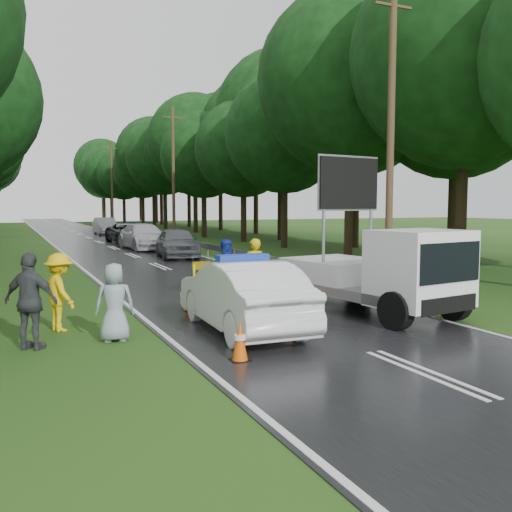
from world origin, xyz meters
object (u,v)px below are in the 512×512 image
queue_car_first (177,242)px  queue_car_second (144,237)px  work_truck (382,272)px  officer (254,269)px  civilian (228,269)px  barrier (231,268)px  queue_car_fourth (105,226)px  police_sedan (243,296)px  queue_car_third (129,233)px

queue_car_first → queue_car_second: bearing=101.2°
work_truck → queue_car_first: bearing=82.8°
work_truck → queue_car_first: (-0.47, 17.33, -0.30)m
officer → civilian: officer is taller
civilian → queue_car_second: (1.86, 19.49, -0.10)m
officer → queue_car_second: size_ratio=0.33×
barrier → civilian: (-0.43, -0.82, 0.10)m
work_truck → queue_car_first: work_truck is taller
civilian → queue_car_fourth: (2.40, 37.67, -0.11)m
police_sedan → work_truck: size_ratio=0.89×
civilian → queue_car_third: 25.94m
police_sedan → queue_car_first: bearing=-99.7°
civilian → queue_car_second: 19.58m
police_sedan → queue_car_second: bearing=-96.0°
barrier → civilian: bearing=-119.2°
barrier → queue_car_fourth: queue_car_fourth is taller
officer → queue_car_first: bearing=-94.5°
work_truck → queue_car_fourth: size_ratio=1.14×
queue_car_fourth → queue_car_third: bearing=-90.8°
officer → queue_car_second: 20.17m
queue_car_third → queue_car_fourth: bearing=86.1°
work_truck → officer: size_ratio=2.95×
work_truck → queue_car_first: 17.34m
barrier → officer: (0.18, -1.47, 0.12)m
civilian → queue_car_fourth: 37.74m
queue_car_second → queue_car_fourth: (0.54, 18.18, -0.02)m
barrier → queue_car_fourth: 36.90m
queue_car_first → queue_car_second: 6.27m
queue_car_third → police_sedan: bearing=-99.5°
work_truck → civilian: 4.91m
police_sedan → queue_car_third: police_sedan is taller
queue_car_second → officer: bearing=-97.1°
civilian → officer: bearing=-65.5°
queue_car_third → queue_car_fourth: queue_car_fourth is taller
barrier → queue_car_first: size_ratio=0.54×
police_sedan → queue_car_second: size_ratio=0.88×
work_truck → queue_car_second: bearing=83.3°
queue_car_third → queue_car_first: bearing=-92.7°
barrier → queue_car_third: size_ratio=0.48×
officer → civilian: size_ratio=1.02×
officer → queue_car_fourth: officer is taller
civilian → queue_car_first: 13.41m
civilian → queue_car_third: size_ratio=0.34×
work_truck → queue_car_fourth: bearing=81.7°
work_truck → civilian: (-2.68, 4.10, -0.22)m
police_sedan → barrier: bearing=-107.0°
barrier → work_truck: bearing=-67.1°
barrier → queue_car_third: bearing=84.2°
work_truck → queue_car_third: bearing=82.2°
civilian → queue_car_fourth: bearing=67.8°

